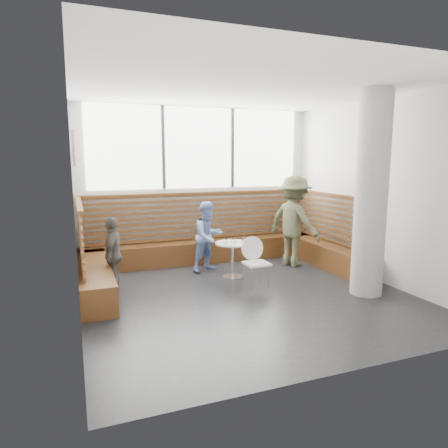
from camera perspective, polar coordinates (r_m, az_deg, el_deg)
name	(u,v)px	position (r m, az deg, el deg)	size (l,w,h in m)	color
room	(247,195)	(6.15, 3.30, 4.12)	(5.00, 5.00, 3.20)	silver
booth	(210,247)	(7.97, -1.98, -3.36)	(5.00, 2.50, 1.44)	#472911
concrete_column	(371,195)	(6.64, 20.28, 3.93)	(0.50, 0.50, 3.20)	gray
wall_art	(73,148)	(5.99, -20.72, 10.09)	(0.50, 0.50, 0.03)	white
cafe_table	(233,252)	(7.29, 1.23, -4.09)	(0.63, 0.63, 0.65)	silver
cafe_chair	(255,258)	(6.79, 4.45, -4.88)	(0.41, 0.40, 0.85)	white
adult_man	(294,221)	(8.15, 9.97, 0.39)	(1.18, 0.68, 1.82)	#4E5136
child_back	(208,237)	(7.69, -2.24, -1.80)	(0.66, 0.51, 1.35)	#728CC7
child_left	(113,254)	(6.77, -15.58, -4.20)	(0.72, 0.30, 1.23)	#53514B
plate_near	(224,241)	(7.33, 0.03, -2.48)	(0.21, 0.21, 0.01)	white
plate_far	(231,240)	(7.41, 0.97, -2.36)	(0.18, 0.18, 0.01)	white
glass_left	(225,242)	(7.08, 0.21, -2.53)	(0.06, 0.06, 0.10)	white
glass_mid	(234,240)	(7.22, 1.47, -2.28)	(0.07, 0.07, 0.11)	white
glass_right	(243,239)	(7.33, 2.79, -2.13)	(0.07, 0.07, 0.10)	white
menu_card	(241,244)	(7.12, 2.43, -2.89)	(0.18, 0.13, 0.00)	#A5C64C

